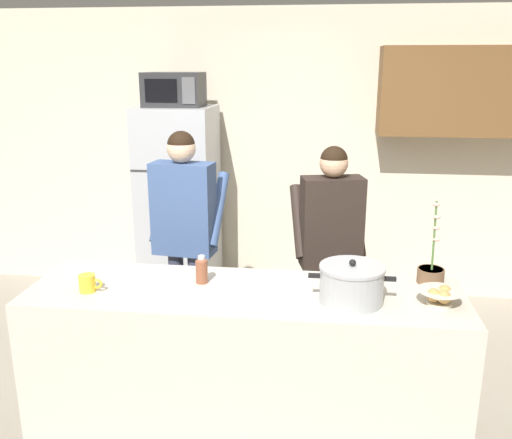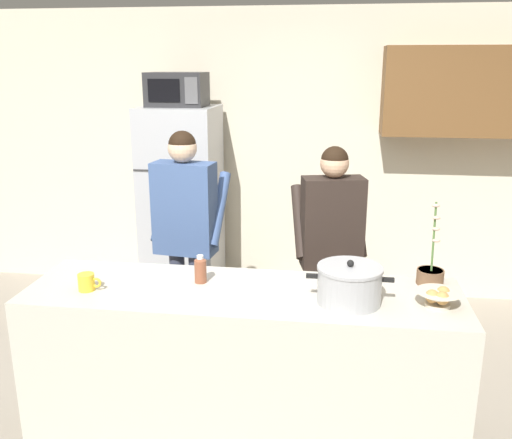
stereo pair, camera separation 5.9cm
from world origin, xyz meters
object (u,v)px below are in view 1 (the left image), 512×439
object	(u,v)px
coffee_mug	(88,283)
potted_orchid	(431,272)
person_near_pot	(184,220)
bottle_near_edge	(202,269)
cooking_pot	(351,284)
person_by_sink	(331,235)
bread_bowl	(440,296)
microwave	(174,89)
refrigerator	(179,207)

from	to	relation	value
coffee_mug	potted_orchid	xyz separation A→B (m)	(1.88, 0.35, 0.02)
person_near_pot	bottle_near_edge	world-z (taller)	person_near_pot
coffee_mug	bottle_near_edge	bearing A→B (deg)	18.53
potted_orchid	cooking_pot	bearing A→B (deg)	-145.46
person_by_sink	bread_bowl	distance (m)	1.05
potted_orchid	bread_bowl	bearing A→B (deg)	-91.67
cooking_pot	coffee_mug	size ratio (longest dim) A/B	3.43
person_near_pot	microwave	bearing A→B (deg)	107.16
refrigerator	microwave	world-z (taller)	microwave
person_near_pot	person_by_sink	xyz separation A→B (m)	(1.02, -0.03, -0.06)
person_by_sink	coffee_mug	size ratio (longest dim) A/B	12.26
cooking_pot	bread_bowl	size ratio (longest dim) A/B	1.94
bottle_near_edge	microwave	bearing A→B (deg)	108.71
person_by_sink	cooking_pot	size ratio (longest dim) A/B	3.58
bread_bowl	bottle_near_edge	world-z (taller)	bottle_near_edge
bottle_near_edge	coffee_mug	bearing A→B (deg)	-161.47
person_by_sink	microwave	bearing A→B (deg)	142.88
person_near_pot	bread_bowl	distance (m)	1.83
refrigerator	potted_orchid	size ratio (longest dim) A/B	3.73
bread_bowl	person_near_pot	bearing A→B (deg)	149.35
person_by_sink	coffee_mug	world-z (taller)	person_by_sink
person_near_pot	cooking_pot	xyz separation A→B (m)	(1.12, -0.94, -0.04)
cooking_pot	microwave	bearing A→B (deg)	126.65
refrigerator	person_near_pot	distance (m)	1.05
coffee_mug	bottle_near_edge	xyz separation A→B (m)	(0.59, 0.20, 0.03)
person_by_sink	bread_bowl	bearing A→B (deg)	-58.58
bottle_near_edge	cooking_pot	bearing A→B (deg)	-11.16
coffee_mug	bread_bowl	distance (m)	1.87
person_near_pot	bottle_near_edge	distance (m)	0.83
person_near_pot	person_by_sink	distance (m)	1.03
microwave	person_by_sink	xyz separation A→B (m)	(1.32, -1.00, -0.91)
bread_bowl	coffee_mug	bearing A→B (deg)	-178.66
microwave	potted_orchid	size ratio (longest dim) A/B	1.01
cooking_pot	bottle_near_edge	world-z (taller)	cooking_pot
person_by_sink	bottle_near_edge	xyz separation A→B (m)	(-0.73, -0.74, 0.00)
microwave	bread_bowl	distance (m)	2.83
bread_bowl	cooking_pot	bearing A→B (deg)	-178.81
person_by_sink	bread_bowl	xyz separation A→B (m)	(0.55, -0.90, -0.03)
bread_bowl	person_by_sink	bearing A→B (deg)	121.42
microwave	bread_bowl	world-z (taller)	microwave
refrigerator	person_near_pot	xyz separation A→B (m)	(0.30, -0.99, 0.17)
refrigerator	bottle_near_edge	distance (m)	1.87
microwave	cooking_pot	world-z (taller)	microwave
cooking_pot	bread_bowl	distance (m)	0.45
microwave	cooking_pot	bearing A→B (deg)	-53.35
refrigerator	bottle_near_edge	size ratio (longest dim) A/B	10.92
bread_bowl	bottle_near_edge	bearing A→B (deg)	173.14
refrigerator	cooking_pot	bearing A→B (deg)	-53.66
potted_orchid	person_by_sink	bearing A→B (deg)	133.35
coffee_mug	bread_bowl	xyz separation A→B (m)	(1.87, 0.04, 0.00)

